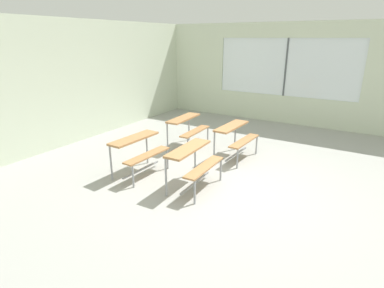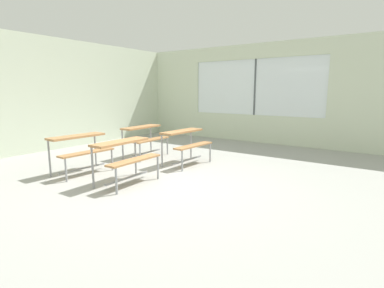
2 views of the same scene
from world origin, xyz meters
name	(u,v)px [view 1 (image 1 of 2)]	position (x,y,z in m)	size (l,w,h in m)	color
ground	(229,188)	(0.00, 0.00, -0.03)	(10.00, 9.00, 0.05)	#9E9E99
wall_back	(58,85)	(0.00, 4.50, 1.50)	(10.00, 0.12, 3.00)	beige
wall_right	(307,77)	(5.00, -0.13, 1.45)	(0.12, 9.00, 3.00)	beige
desk_bench_r0c0	(194,158)	(-0.33, 0.54, 0.56)	(1.12, 0.62, 0.74)	#A87547
desk_bench_r0c1	(236,134)	(1.38, 0.50, 0.56)	(1.12, 0.64, 0.74)	#A87547
desk_bench_r1c0	(139,147)	(-0.38, 1.75, 0.56)	(1.12, 0.63, 0.74)	#A87547
desk_bench_r1c1	(187,125)	(1.43, 1.77, 0.56)	(1.12, 0.62, 0.74)	#A87547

